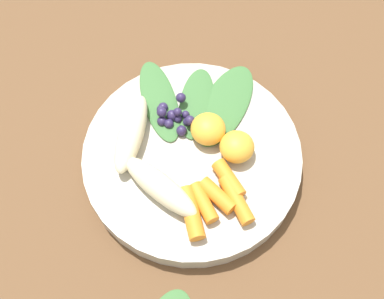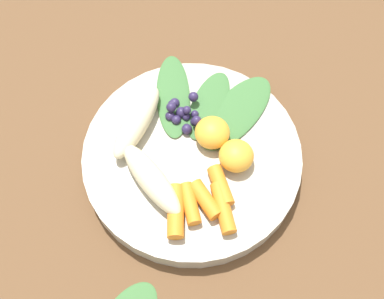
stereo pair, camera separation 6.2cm
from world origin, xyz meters
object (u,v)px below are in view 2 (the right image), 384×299
bowl (192,158)px  orange_segment_near (212,133)px  banana_peeled_left (152,179)px  banana_peeled_right (137,122)px

bowl → orange_segment_near: 0.04m
bowl → orange_segment_near: orange_segment_near is taller
bowl → banana_peeled_left: (0.06, -0.03, 0.03)m
banana_peeled_right → orange_segment_near: 0.10m
banana_peeled_left → orange_segment_near: 0.10m
bowl → orange_segment_near: size_ratio=6.29×
banana_peeled_right → orange_segment_near: bearing=104.9°
bowl → banana_peeled_left: size_ratio=2.48×
banana_peeled_left → banana_peeled_right: bearing=158.8°
banana_peeled_left → banana_peeled_right: (-0.07, -0.04, 0.00)m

